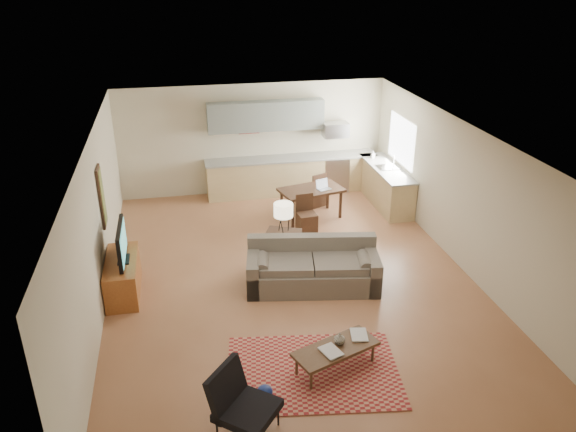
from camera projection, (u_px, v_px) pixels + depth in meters
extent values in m
plane|color=#955E3C|center=(291.00, 280.00, 10.27)|extent=(9.00, 9.00, 0.00)
plane|color=white|center=(292.00, 137.00, 9.15)|extent=(9.00, 9.00, 0.00)
plane|color=beige|center=(253.00, 139.00, 13.72)|extent=(6.50, 0.00, 6.50)
plane|color=beige|center=(384.00, 390.00, 5.70)|extent=(6.50, 0.00, 6.50)
plane|color=beige|center=(96.00, 229.00, 9.11)|extent=(0.00, 9.00, 9.00)
plane|color=beige|center=(464.00, 198.00, 10.31)|extent=(0.00, 9.00, 9.00)
cube|color=#A5A8AD|center=(334.00, 172.00, 14.18)|extent=(0.62, 0.62, 0.90)
cube|color=#A5A8AD|center=(335.00, 130.00, 13.74)|extent=(0.62, 0.40, 0.35)
cube|color=gray|center=(266.00, 116.00, 13.37)|extent=(2.80, 0.34, 0.70)
cube|color=white|center=(401.00, 141.00, 12.90)|extent=(0.02, 1.40, 1.05)
cube|color=maroon|center=(313.00, 371.00, 7.97)|extent=(2.64, 2.01, 0.02)
imported|color=maroon|center=(324.00, 354.00, 7.72)|extent=(0.44, 0.47, 0.03)
imported|color=navy|center=(351.00, 335.00, 8.12)|extent=(0.35, 0.41, 0.02)
imported|color=black|center=(340.00, 338.00, 7.93)|extent=(0.18, 0.18, 0.17)
imported|color=#F7E0C0|center=(373.00, 154.00, 13.68)|extent=(0.10, 0.10, 0.19)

